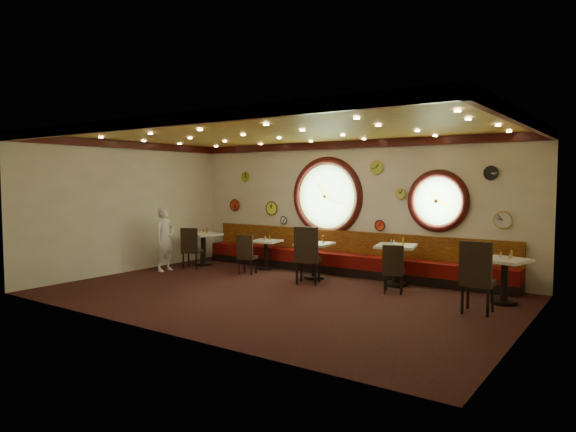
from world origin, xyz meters
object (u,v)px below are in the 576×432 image
(waiter, at_px, (165,239))
(condiment_a_salt, at_px, (200,231))
(condiment_a_pepper, at_px, (203,231))
(table_b, at_px, (266,251))
(condiment_c_salt, at_px, (310,240))
(chair_b, at_px, (246,252))
(table_d, at_px, (396,260))
(condiment_b_salt, at_px, (266,238))
(chair_e, at_px, (477,273))
(table_c, at_px, (314,256))
(table_a, at_px, (203,245))
(condiment_e_pepper, at_px, (509,257))
(condiment_d_pepper, at_px, (394,243))
(condiment_c_bottle, at_px, (323,239))
(chair_c, at_px, (307,251))
(condiment_d_salt, at_px, (391,242))
(condiment_a_bottle, at_px, (207,231))
(condiment_d_bottle, at_px, (403,241))
(condiment_b_bottle, at_px, (270,237))
(condiment_e_bottle, at_px, (511,254))
(chair_a, at_px, (191,245))
(condiment_e_salt, at_px, (501,255))
(chair_d, at_px, (393,266))
(condiment_c_pepper, at_px, (314,241))
(condiment_b_pepper, at_px, (265,239))

(waiter, bearing_deg, condiment_a_salt, -1.99)
(condiment_a_salt, bearing_deg, condiment_a_pepper, -1.15)
(table_b, distance_m, condiment_c_salt, 1.61)
(condiment_c_salt, bearing_deg, chair_b, -159.65)
(table_d, distance_m, condiment_a_pepper, 5.34)
(condiment_a_salt, bearing_deg, condiment_b_salt, 15.61)
(condiment_c_salt, height_order, waiter, waiter)
(table_b, bearing_deg, chair_e, -14.97)
(chair_b, relative_size, waiter, 0.37)
(table_c, height_order, waiter, waiter)
(table_a, xyz_separation_m, condiment_a_salt, (-0.15, 0.02, 0.36))
(condiment_a_salt, xyz_separation_m, condiment_e_pepper, (7.78, -0.02, -0.02))
(condiment_d_pepper, distance_m, condiment_c_bottle, 1.67)
(chair_c, distance_m, condiment_d_salt, 1.83)
(condiment_a_bottle, bearing_deg, condiment_d_salt, 5.19)
(condiment_b_salt, xyz_separation_m, condiment_d_bottle, (3.74, -0.09, 0.18))
(chair_b, xyz_separation_m, condiment_b_salt, (-0.15, 0.96, 0.24))
(condiment_b_bottle, xyz_separation_m, condiment_e_bottle, (5.79, -0.36, 0.10))
(chair_a, distance_m, condiment_b_bottle, 2.03)
(condiment_b_salt, distance_m, condiment_e_pepper, 5.97)
(table_b, relative_size, condiment_e_salt, 7.52)
(table_c, bearing_deg, table_a, -178.57)
(chair_b, relative_size, condiment_d_bottle, 3.61)
(table_b, xyz_separation_m, condiment_c_salt, (1.52, -0.33, 0.41))
(table_b, bearing_deg, condiment_d_bottle, -0.01)
(table_d, bearing_deg, condiment_d_bottle, 22.99)
(chair_b, height_order, waiter, waiter)
(condiment_a_pepper, relative_size, condiment_c_bottle, 0.59)
(table_a, relative_size, condiment_d_salt, 8.68)
(condiment_a_salt, height_order, condiment_b_bottle, condiment_a_salt)
(chair_e, xyz_separation_m, condiment_d_pepper, (-2.07, 1.37, 0.22))
(chair_c, height_order, condiment_d_salt, chair_c)
(chair_d, xyz_separation_m, condiment_e_bottle, (2.08, 0.52, 0.34))
(condiment_a_salt, distance_m, condiment_b_salt, 1.91)
(chair_d, xyz_separation_m, condiment_c_salt, (-2.27, 0.48, 0.31))
(chair_d, relative_size, condiment_c_pepper, 5.32)
(table_d, relative_size, condiment_e_pepper, 10.75)
(condiment_e_bottle, height_order, waiter, waiter)
(condiment_d_pepper, xyz_separation_m, condiment_e_bottle, (2.37, -0.18, -0.03))
(chair_b, distance_m, condiment_c_bottle, 1.91)
(table_b, height_order, condiment_c_pepper, condiment_c_pepper)
(table_b, xyz_separation_m, chair_e, (5.58, -1.49, 0.25))
(condiment_c_bottle, bearing_deg, table_a, -176.80)
(table_d, xyz_separation_m, condiment_b_pepper, (-3.51, -0.02, 0.23))
(condiment_c_pepper, relative_size, waiter, 0.07)
(condiment_b_bottle, bearing_deg, table_b, -136.89)
(condiment_d_salt, relative_size, condiment_c_pepper, 0.88)
(table_d, relative_size, condiment_d_bottle, 5.87)
(condiment_b_bottle, bearing_deg, table_d, -2.14)
(table_a, height_order, chair_b, chair_b)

